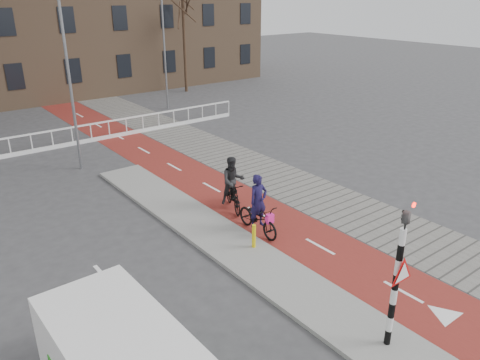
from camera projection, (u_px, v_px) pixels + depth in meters
ground at (336, 295)px, 12.29m from camera, size 120.00×120.00×0.00m
bike_lane at (186, 173)px, 20.48m from camera, size 2.50×60.00×0.01m
sidewalk at (236, 160)px, 22.06m from camera, size 3.00×60.00×0.01m
curb_island at (225, 241)px, 14.81m from camera, size 1.80×16.00×0.12m
traffic_signal at (398, 272)px, 9.72m from camera, size 0.80×0.80×3.68m
bollard at (254, 236)px, 14.23m from camera, size 0.12×0.12×0.75m
cyclist_near at (258, 214)px, 15.21m from camera, size 0.76×1.98×2.03m
cyclist_far at (233, 188)px, 16.80m from camera, size 1.19×1.94×2.01m
tree_right at (184, 44)px, 35.82m from camera, size 0.22×0.22×7.25m
streetlight_near at (70, 83)px, 19.60m from camera, size 0.12×0.12×7.70m
streetlight_right at (164, 48)px, 30.19m from camera, size 0.12×0.12×8.00m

